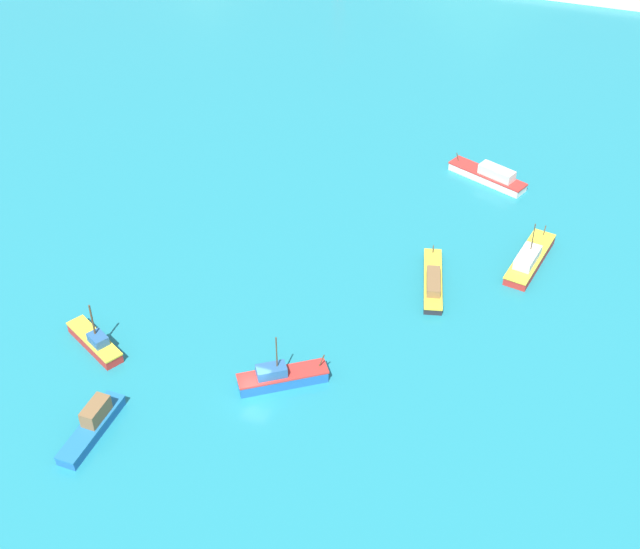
# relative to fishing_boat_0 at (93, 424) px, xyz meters

# --- Properties ---
(ground) EXTENTS (260.00, 280.00, 0.50)m
(ground) POSITION_rel_fishing_boat_0_xyz_m (11.89, 39.19, -1.17)
(ground) COLOR teal
(fishing_boat_0) EXTENTS (2.10, 8.67, 2.66)m
(fishing_boat_0) POSITION_rel_fishing_boat_0_xyz_m (0.00, 0.00, 0.00)
(fishing_boat_0) COLOR #1E5BA8
(fishing_boat_0) RESTS_ON ground
(fishing_boat_2) EXTENTS (4.49, 10.69, 1.88)m
(fishing_boat_2) POSITION_rel_fishing_boat_0_xyz_m (23.72, 30.65, -0.22)
(fishing_boat_2) COLOR #232328
(fishing_boat_2) RESTS_ON ground
(fishing_boat_3) EXTENTS (4.33, 10.79, 5.66)m
(fishing_boat_3) POSITION_rel_fishing_boat_0_xyz_m (32.93, 38.01, -0.08)
(fishing_boat_3) COLOR red
(fishing_boat_3) RESTS_ON ground
(fishing_boat_4) EXTENTS (10.67, 6.14, 2.35)m
(fishing_boat_4) POSITION_rel_fishing_boat_0_xyz_m (25.33, 53.85, -0.05)
(fishing_boat_4) COLOR silver
(fishing_boat_4) RESTS_ON ground
(fishing_boat_5) EXTENTS (7.74, 5.38, 5.81)m
(fishing_boat_5) POSITION_rel_fishing_boat_0_xyz_m (-5.67, 9.70, -0.15)
(fishing_boat_5) COLOR red
(fishing_boat_5) RESTS_ON ground
(fishing_boat_6) EXTENTS (8.32, 6.65, 6.01)m
(fishing_boat_6) POSITION_rel_fishing_boat_0_xyz_m (13.67, 11.34, -0.04)
(fishing_boat_6) COLOR #1E5BA8
(fishing_boat_6) RESTS_ON ground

